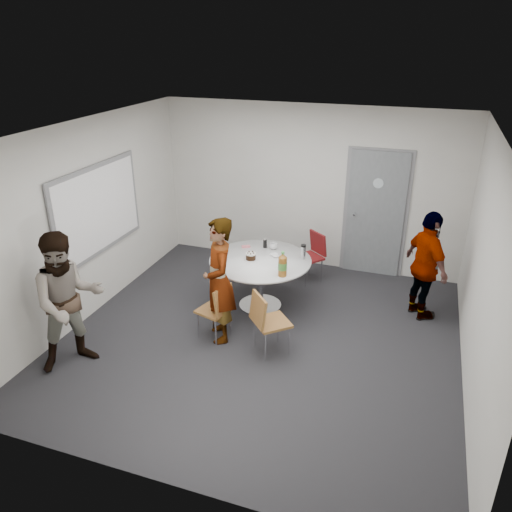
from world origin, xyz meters
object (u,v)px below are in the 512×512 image
at_px(chair_near_right, 266,318).
at_px(person_left, 69,301).
at_px(whiteboard, 98,210).
at_px(chair_far, 312,252).
at_px(person_right, 426,266).
at_px(door, 375,214).
at_px(table, 262,266).
at_px(chair_near_left, 218,307).
at_px(person_main, 219,281).

height_order(chair_near_right, person_left, person_left).
distance_m(whiteboard, chair_near_right, 2.83).
bearing_deg(chair_far, person_right, -160.09).
xyz_separation_m(door, chair_far, (-0.86, -0.62, -0.53)).
bearing_deg(chair_far, table, 104.82).
relative_size(door, person_left, 1.24).
height_order(whiteboard, person_left, whiteboard).
xyz_separation_m(chair_near_left, chair_far, (0.76, 2.06, 0.02)).
relative_size(table, person_right, 0.93).
bearing_deg(door, whiteboard, -147.34).
xyz_separation_m(table, person_main, (-0.27, -0.93, 0.18)).
xyz_separation_m(door, person_main, (-1.62, -2.63, -0.19)).
distance_m(chair_near_left, chair_near_right, 0.69).
height_order(chair_near_right, chair_far, chair_near_right).
xyz_separation_m(chair_near_right, person_main, (-0.67, 0.15, 0.33)).
distance_m(table, person_main, 0.99).
xyz_separation_m(whiteboard, person_main, (1.94, -0.35, -0.62)).
bearing_deg(person_left, chair_near_right, -25.57).
relative_size(door, table, 1.46).
bearing_deg(person_left, whiteboard, 60.20).
bearing_deg(person_main, chair_near_left, -40.88).
height_order(chair_near_left, chair_far, chair_far).
relative_size(door, chair_far, 2.61).
height_order(table, person_left, person_left).
relative_size(person_left, person_right, 1.09).
height_order(table, chair_near_left, table).
bearing_deg(chair_far, door, -105.22).
relative_size(chair_near_right, chair_far, 1.03).
distance_m(whiteboard, chair_far, 3.31).
bearing_deg(chair_near_left, person_left, 142.38).
distance_m(chair_near_right, person_main, 0.76).
height_order(table, person_main, person_main).
bearing_deg(door, chair_near_right, -108.65).
distance_m(chair_far, person_main, 2.18).
height_order(whiteboard, chair_near_left, whiteboard).
relative_size(whiteboard, person_main, 1.14).
height_order(chair_near_left, person_main, person_main).
height_order(door, table, door).
height_order(chair_far, person_main, person_main).
bearing_deg(whiteboard, chair_near_left, -11.57).
bearing_deg(person_right, door, 1.83).
relative_size(whiteboard, chair_far, 2.34).
distance_m(whiteboard, person_main, 2.07).
distance_m(person_main, person_right, 2.85).
height_order(door, person_main, door).
relative_size(whiteboard, chair_near_left, 2.42).
distance_m(whiteboard, table, 2.42).
bearing_deg(chair_near_right, whiteboard, -143.14).
bearing_deg(person_right, whiteboard, 70.45).
bearing_deg(person_left, table, 0.52).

